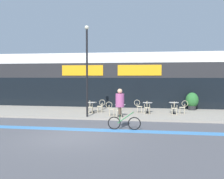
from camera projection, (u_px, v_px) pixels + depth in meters
ground_plane at (72, 137)px, 11.36m from camera, size 120.00×120.00×0.00m
sidewalk_slab at (104, 113)px, 18.51m from camera, size 40.00×5.50×0.12m
storefront_facade at (114, 80)px, 23.03m from camera, size 40.00×4.06×4.55m
bike_lane_stripe at (83, 129)px, 13.01m from camera, size 36.00×0.70×0.01m
bistro_table_0 at (92, 105)px, 18.27m from camera, size 0.65×0.65×0.71m
bistro_table_1 at (120, 108)px, 16.58m from camera, size 0.67×0.67×0.74m
bistro_table_2 at (148, 106)px, 17.96m from camera, size 0.66×0.66×0.73m
bistro_table_3 at (174, 106)px, 17.64m from camera, size 0.65×0.65×0.77m
cafe_chair_0_near at (90, 106)px, 17.66m from camera, size 0.42×0.59×0.90m
cafe_chair_0_side at (101, 105)px, 18.17m from camera, size 0.58×0.40×0.90m
cafe_chair_1_near at (119, 109)px, 15.96m from camera, size 0.44×0.59×0.90m
cafe_chair_1_side at (111, 108)px, 16.67m from camera, size 0.60×0.45×0.90m
cafe_chair_2_near at (147, 107)px, 17.35m from camera, size 0.43×0.59×0.90m
cafe_chair_2_side at (138, 105)px, 18.06m from camera, size 0.59×0.42×0.90m
cafe_chair_3_near at (174, 107)px, 17.02m from camera, size 0.45×0.60×0.90m
cafe_chair_3_side at (183, 106)px, 17.53m from camera, size 0.59×0.44×0.90m
planter_pot at (192, 101)px, 19.57m from camera, size 0.93×0.93×1.31m
lamp_post at (87, 65)px, 16.18m from camera, size 0.26×0.26×5.65m
cyclist_0 at (121, 106)px, 12.93m from camera, size 1.64×0.49×2.04m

